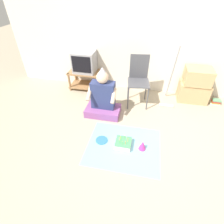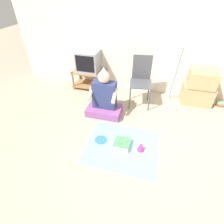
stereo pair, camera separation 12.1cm
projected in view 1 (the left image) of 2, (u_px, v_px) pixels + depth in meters
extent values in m
plane|color=tan|center=(150.00, 162.00, 2.44)|extent=(16.00, 16.00, 0.00)
cube|color=silver|center=(163.00, 30.00, 3.26)|extent=(6.40, 0.06, 2.55)
cube|color=#997047|center=(85.00, 72.00, 3.85)|extent=(0.73, 0.42, 0.03)
cube|color=#997047|center=(87.00, 85.00, 4.05)|extent=(0.73, 0.42, 0.02)
cylinder|color=#997047|center=(69.00, 82.00, 3.89)|extent=(0.04, 0.04, 0.41)
cylinder|color=#997047|center=(98.00, 85.00, 3.78)|extent=(0.04, 0.04, 0.41)
cylinder|color=#997047|center=(75.00, 75.00, 4.16)|extent=(0.04, 0.04, 0.41)
cylinder|color=#997047|center=(102.00, 78.00, 4.05)|extent=(0.04, 0.04, 0.41)
cube|color=#99999E|center=(85.00, 62.00, 3.71)|extent=(0.46, 0.39, 0.43)
cube|color=black|center=(81.00, 65.00, 3.55)|extent=(0.40, 0.01, 0.33)
cube|color=#4C4C51|center=(138.00, 83.00, 3.29)|extent=(0.45, 0.46, 0.02)
cube|color=#4C4C51|center=(139.00, 67.00, 3.30)|extent=(0.35, 0.07, 0.47)
cylinder|color=#4C4C51|center=(128.00, 98.00, 3.30)|extent=(0.02, 0.02, 0.48)
cylinder|color=#4C4C51|center=(147.00, 99.00, 3.28)|extent=(0.02, 0.02, 0.48)
cylinder|color=#4C4C51|center=(128.00, 89.00, 3.59)|extent=(0.02, 0.02, 0.48)
cylinder|color=#4C4C51|center=(146.00, 89.00, 3.57)|extent=(0.02, 0.02, 0.48)
cube|color=tan|center=(193.00, 92.00, 3.58)|extent=(0.58, 0.37, 0.39)
cube|color=tan|center=(198.00, 76.00, 3.37)|extent=(0.49, 0.41, 0.30)
cube|color=#B2ADA3|center=(166.00, 106.00, 3.50)|extent=(0.28, 0.09, 0.03)
cylinder|color=#B7B7BC|center=(172.00, 74.00, 3.29)|extent=(0.03, 0.42, 1.17)
cube|color=beige|center=(214.00, 103.00, 3.57)|extent=(0.19, 0.12, 0.02)
cube|color=#A88933|center=(215.00, 102.00, 3.55)|extent=(0.15, 0.11, 0.03)
cube|color=#B72D28|center=(216.00, 101.00, 3.53)|extent=(0.15, 0.11, 0.03)
cube|color=#60936B|center=(217.00, 100.00, 3.52)|extent=(0.16, 0.12, 0.03)
cube|color=#8C4C8C|center=(103.00, 111.00, 3.27)|extent=(0.63, 0.40, 0.14)
cube|color=navy|center=(103.00, 95.00, 3.11)|extent=(0.41, 0.20, 0.50)
sphere|color=beige|center=(102.00, 77.00, 2.90)|extent=(0.21, 0.21, 0.21)
cone|color=silver|center=(102.00, 70.00, 2.82)|extent=(0.11, 0.11, 0.09)
cylinder|color=beige|center=(89.00, 93.00, 3.01)|extent=(0.06, 0.26, 0.21)
cylinder|color=beige|center=(114.00, 96.00, 2.94)|extent=(0.06, 0.26, 0.21)
cube|color=#7FC6E0|center=(124.00, 146.00, 2.67)|extent=(1.09, 0.92, 0.01)
cube|color=#F4E0C6|center=(123.00, 144.00, 2.66)|extent=(0.24, 0.24, 0.08)
cube|color=#4CB266|center=(123.00, 142.00, 2.63)|extent=(0.23, 0.23, 0.01)
cylinder|color=#EA4C4C|center=(128.00, 140.00, 2.61)|extent=(0.01, 0.01, 0.07)
sphere|color=#FFCC4C|center=(128.00, 139.00, 2.58)|extent=(0.01, 0.01, 0.01)
cylinder|color=#E58CCC|center=(127.00, 138.00, 2.64)|extent=(0.01, 0.01, 0.07)
sphere|color=#FFCC4C|center=(127.00, 136.00, 2.62)|extent=(0.01, 0.01, 0.01)
cylinder|color=#66C666|center=(125.00, 137.00, 2.66)|extent=(0.01, 0.01, 0.07)
sphere|color=#FFCC4C|center=(125.00, 135.00, 2.64)|extent=(0.01, 0.01, 0.01)
cylinder|color=yellow|center=(121.00, 138.00, 2.65)|extent=(0.01, 0.01, 0.07)
sphere|color=#FFCC4C|center=(121.00, 136.00, 2.63)|extent=(0.01, 0.01, 0.01)
cylinder|color=#E58CCC|center=(119.00, 139.00, 2.62)|extent=(0.01, 0.01, 0.07)
sphere|color=#FFCC4C|center=(119.00, 137.00, 2.60)|extent=(0.01, 0.01, 0.01)
cylinder|color=#66C666|center=(120.00, 142.00, 2.59)|extent=(0.01, 0.01, 0.07)
sphere|color=#FFCC4C|center=(120.00, 140.00, 2.56)|extent=(0.01, 0.01, 0.01)
cylinder|color=#66C666|center=(122.00, 143.00, 2.56)|extent=(0.01, 0.01, 0.07)
sphere|color=#FFCC4C|center=(122.00, 141.00, 2.54)|extent=(0.01, 0.01, 0.01)
cylinder|color=#EA4C4C|center=(125.00, 143.00, 2.56)|extent=(0.01, 0.01, 0.07)
sphere|color=#FFCC4C|center=(126.00, 141.00, 2.54)|extent=(0.01, 0.01, 0.01)
cone|color=#CC338C|center=(143.00, 145.00, 2.58)|extent=(0.11, 0.11, 0.16)
cylinder|color=blue|center=(102.00, 140.00, 2.76)|extent=(0.19, 0.19, 0.01)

